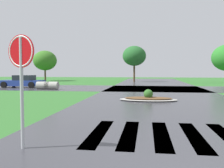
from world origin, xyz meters
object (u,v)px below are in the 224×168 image
car_dark_suv (23,82)px  stop_sign (21,64)px  drainage_pipe_stack (48,85)px  median_island (148,98)px

car_dark_suv → stop_sign: bearing=118.2°
stop_sign → car_dark_suv: 22.06m
car_dark_suv → drainage_pipe_stack: size_ratio=2.08×
stop_sign → car_dark_suv: stop_sign is taller
car_dark_suv → drainage_pipe_stack: car_dark_suv is taller
drainage_pipe_stack → car_dark_suv: bearing=150.0°
car_dark_suv → median_island: bearing=144.0°
drainage_pipe_stack → median_island: bearing=-38.8°
car_dark_suv → drainage_pipe_stack: 4.22m
stop_sign → median_island: stop_sign is taller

